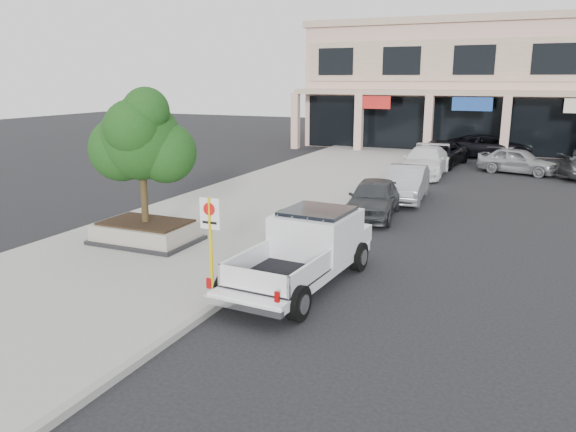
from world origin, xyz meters
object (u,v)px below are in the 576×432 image
object	(u,v)px
no_parking_sign	(210,230)
curb_car_d	(438,154)
lot_car_a	(518,161)
pickup_truck	(300,252)
lot_car_d	(489,146)
planter_tree	(147,140)
planter	(146,232)
curb_car_c	(425,162)
curb_car_b	(406,183)
curb_car_a	(374,198)

from	to	relation	value
no_parking_sign	curb_car_d	xyz separation A→B (m)	(1.69, 23.77, -0.88)
curb_car_d	lot_car_a	size ratio (longest dim) A/B	1.27
pickup_truck	no_parking_sign	bearing A→B (deg)	-140.23
pickup_truck	lot_car_a	xyz separation A→B (m)	(4.43, 21.33, -0.19)
lot_car_d	pickup_truck	bearing A→B (deg)	156.41
planter_tree	planter	bearing A→B (deg)	-131.03
pickup_truck	curb_car_c	distance (m)	18.47
no_parking_sign	curb_car_b	world-z (taller)	no_parking_sign
planter_tree	curb_car_a	world-z (taller)	planter_tree
no_parking_sign	curb_car_a	distance (m)	9.57
curb_car_c	lot_car_d	size ratio (longest dim) A/B	0.98
curb_car_d	lot_car_d	size ratio (longest dim) A/B	0.98
lot_car_a	curb_car_a	bearing A→B (deg)	176.00
curb_car_a	lot_car_d	world-z (taller)	lot_car_d
planter	pickup_truck	xyz separation A→B (m)	(5.86, -1.28, 0.44)
pickup_truck	lot_car_a	world-z (taller)	pickup_truck
curb_car_a	lot_car_a	xyz separation A→B (m)	(4.70, 13.25, -0.01)
curb_car_d	lot_car_d	bearing A→B (deg)	71.53
curb_car_d	lot_car_a	world-z (taller)	curb_car_d
pickup_truck	curb_car_a	size ratio (longest dim) A/B	1.33
no_parking_sign	lot_car_a	size ratio (longest dim) A/B	0.53
curb_car_b	lot_car_d	world-z (taller)	lot_car_d
planter	lot_car_d	bearing A→B (deg)	72.69
curb_car_b	curb_car_a	bearing A→B (deg)	-101.79
curb_car_d	lot_car_d	xyz separation A→B (m)	(2.49, 5.19, 0.02)
pickup_truck	lot_car_a	distance (m)	21.78
curb_car_b	lot_car_a	distance (m)	10.54
curb_car_c	pickup_truck	bearing A→B (deg)	-90.09
pickup_truck	curb_car_a	bearing A→B (deg)	95.70
no_parking_sign	lot_car_a	bearing A→B (deg)	74.56
planter	pickup_truck	size ratio (longest dim) A/B	0.55
planter	planter_tree	size ratio (longest dim) A/B	0.80
no_parking_sign	curb_car_a	world-z (taller)	no_parking_sign
planter	curb_car_b	distance (m)	12.03
curb_car_a	curb_car_b	xyz separation A→B (m)	(0.47, 3.59, 0.01)
no_parking_sign	lot_car_d	xyz separation A→B (m)	(4.18, 28.95, -0.86)
pickup_truck	curb_car_c	world-z (taller)	pickup_truck
curb_car_a	planter_tree	bearing A→B (deg)	-135.73
curb_car_c	curb_car_d	bearing A→B (deg)	87.95
curb_car_a	curb_car_b	distance (m)	3.63
pickup_truck	lot_car_a	size ratio (longest dim) A/B	1.36
curb_car_a	curb_car_d	size ratio (longest dim) A/B	0.80
no_parking_sign	curb_car_b	xyz separation A→B (m)	(2.03, 13.00, -0.88)
curb_car_c	lot_car_d	distance (m)	9.51
planter_tree	lot_car_a	bearing A→B (deg)	62.95
planter	curb_car_d	xyz separation A→B (m)	(5.72, 21.16, 0.28)
no_parking_sign	pickup_truck	distance (m)	2.37
pickup_truck	curb_car_d	size ratio (longest dim) A/B	1.07
curb_car_b	curb_car_d	world-z (taller)	curb_car_d
planter	curb_car_a	world-z (taller)	curb_car_a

